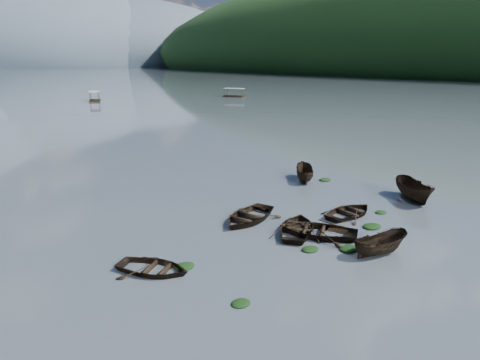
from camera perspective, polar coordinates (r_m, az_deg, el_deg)
ground_plane at (r=25.04m, az=15.93°, el=-10.58°), size 2400.00×2400.00×0.00m
haze_mtn_c at (r=927.59m, az=-25.20°, el=13.52°), size 520.00×520.00×260.00m
haze_mtn_d at (r=974.47m, az=-14.44°, el=14.51°), size 520.00×520.00×220.00m
rowboat_0 at (r=23.64m, az=-11.51°, el=-11.90°), size 4.76×4.96×0.84m
rowboat_1 at (r=28.41m, az=7.66°, el=-6.87°), size 5.68×5.58×0.96m
rowboat_2 at (r=26.44m, az=18.07°, el=-9.31°), size 3.95×1.94×1.46m
rowboat_3 at (r=28.14m, az=10.27°, el=-7.21°), size 5.86×6.10×1.03m
rowboat_4 at (r=32.08m, az=14.43°, el=-4.57°), size 4.64×3.50×0.91m
rowboat_5 at (r=37.09m, az=22.08°, el=-2.49°), size 4.07×5.24×1.92m
rowboat_7 at (r=30.10m, az=1.08°, el=-5.40°), size 6.07×5.33×1.04m
rowboat_8 at (r=40.47m, az=8.54°, el=-0.04°), size 3.77×4.22×1.60m
weed_clump_0 at (r=20.47m, az=0.11°, el=-16.22°), size 0.95×0.78×0.21m
weed_clump_1 at (r=25.93m, az=9.34°, el=-9.22°), size 1.07×0.86×0.24m
weed_clump_2 at (r=26.43m, az=14.25°, el=-9.02°), size 1.19×0.95×0.26m
weed_clump_3 at (r=33.19m, az=18.27°, el=-4.19°), size 0.90×0.76×0.20m
weed_clump_4 at (r=30.21m, az=17.18°, el=-6.06°), size 1.32×1.05×0.27m
weed_clump_5 at (r=23.82m, az=-7.43°, el=-11.48°), size 1.16×0.93×0.24m
weed_clump_6 at (r=29.50m, az=9.19°, el=-6.07°), size 0.94×0.79×0.20m
weed_clump_7 at (r=40.74m, az=11.29°, el=-0.06°), size 1.19×0.95×0.26m
pontoon_centre at (r=126.42m, az=-18.78°, el=9.90°), size 4.85×7.36×2.61m
pontoon_right at (r=135.16m, az=-0.77°, el=11.03°), size 5.81×6.98×2.51m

